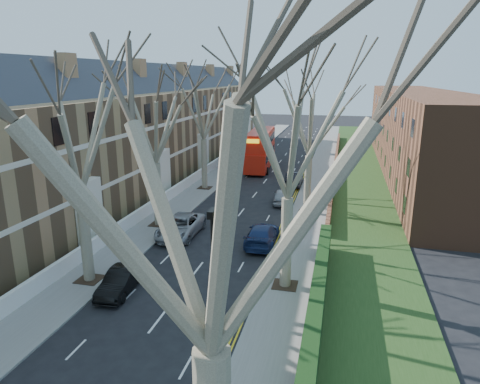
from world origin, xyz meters
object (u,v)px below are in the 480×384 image
Objects in this scene: lamp_post at (214,325)px; car_left_mid at (121,281)px; double_decker_bus at (260,150)px; car_right_near at (262,234)px.

lamp_post is 2.00× the size of car_left_mid.
car_left_mid is at bearing 84.19° from double_decker_bus.
car_left_mid is 10.95m from car_right_near.
double_decker_bus is at bearing 83.79° from car_left_mid.
lamp_post is at bearing -50.91° from car_left_mid.
double_decker_bus reaches higher than car_right_near.
car_left_mid is at bearing 52.65° from car_right_near.
lamp_post is 12.66m from car_left_mid.
car_right_near is (5.10, -25.78, -1.65)m from double_decker_bus.
double_decker_bus is 26.33m from car_right_near.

